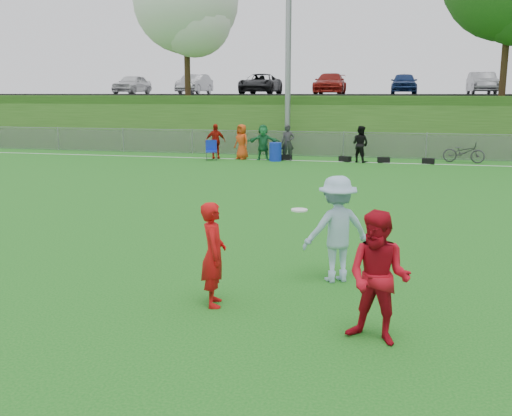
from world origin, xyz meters
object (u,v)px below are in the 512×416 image
(player_blue, at_px, (337,229))
(bicycle, at_px, (464,152))
(frisbee, at_px, (299,210))
(recycling_bin, at_px, (275,152))
(player_red_center, at_px, (379,278))
(player_red_left, at_px, (214,254))

(player_blue, relative_size, bicycle, 0.98)
(frisbee, relative_size, recycling_bin, 0.32)
(frisbee, height_order, recycling_bin, frisbee)
(player_red_center, distance_m, recycling_bin, 20.08)
(player_red_left, xyz_separation_m, player_red_center, (2.45, -0.78, 0.07))
(bicycle, bearing_deg, frisbee, 176.29)
(frisbee, bearing_deg, player_red_left, -132.41)
(recycling_bin, relative_size, bicycle, 0.47)
(player_red_center, distance_m, frisbee, 2.44)
(player_red_left, height_order, player_red_center, player_red_center)
(player_red_left, xyz_separation_m, bicycle, (5.85, 19.98, -0.31))
(player_red_center, bearing_deg, player_blue, 125.87)
(player_red_center, relative_size, bicycle, 0.94)
(player_red_left, bearing_deg, player_blue, -64.53)
(player_red_left, bearing_deg, frisbee, -59.87)
(player_blue, xyz_separation_m, bicycle, (4.16, 18.41, -0.42))
(player_red_center, relative_size, frisbee, 6.28)
(player_red_center, relative_size, player_blue, 0.95)
(player_red_left, height_order, frisbee, player_red_left)
(player_red_center, xyz_separation_m, bicycle, (3.40, 20.77, -0.38))
(player_red_left, distance_m, bicycle, 20.83)
(player_blue, xyz_separation_m, recycling_bin, (-4.48, 17.02, -0.48))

